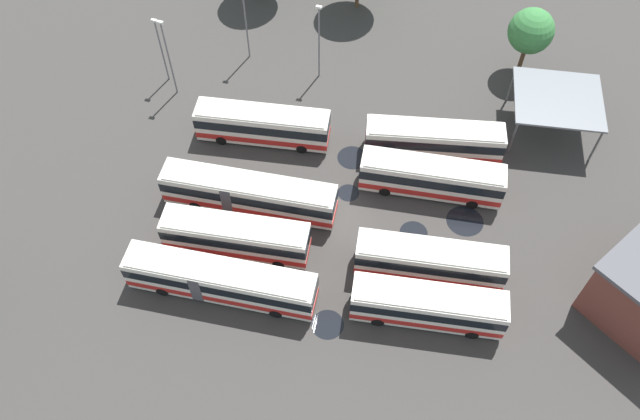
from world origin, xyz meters
name	(u,v)px	position (x,y,z in m)	size (l,w,h in m)	color
ground_plane	(337,219)	(0.00, 0.00, 0.00)	(95.72, 95.72, 0.00)	#383533
bus_row0_slot0	(220,280)	(-6.60, -9.50, 1.88)	(15.09, 4.00, 3.56)	silver
bus_row0_slot1	(236,236)	(-6.94, -5.35, 1.88)	(12.18, 4.19, 3.56)	silver
bus_row0_slot2	(248,193)	(-7.55, -1.00, 1.88)	(15.09, 4.08, 3.56)	silver
bus_row0_slot4	(263,125)	(-9.13, 6.75, 1.88)	(12.52, 4.56, 3.56)	silver
bus_row1_slot0	(428,306)	(9.15, -6.84, 1.88)	(11.81, 4.36, 3.56)	silver
bus_row1_slot1	(430,260)	(8.49, -2.92, 1.88)	(11.98, 4.34, 3.56)	silver
bus_row1_slot3	(431,177)	(6.91, 5.36, 1.88)	(12.53, 4.08, 3.56)	silver
bus_row1_slot4	(434,140)	(6.26, 9.58, 1.88)	(12.60, 5.21, 3.56)	silver
maintenance_shelter	(558,100)	(16.09, 15.92, 3.89)	(8.94, 8.44, 4.10)	slate
lamp_post_near_entrance	(245,16)	(-14.56, 17.08, 5.12)	(0.56, 0.28, 9.40)	slate
lamp_post_far_corner	(168,55)	(-19.55, 9.97, 4.73)	(0.56, 0.28, 8.62)	slate
lamp_post_by_building	(161,47)	(-21.15, 11.43, 4.08)	(0.56, 0.28, 7.35)	slate
lamp_post_mid_lot	(319,39)	(-6.76, 16.46, 4.64)	(0.56, 0.28, 8.45)	slate
tree_northeast	(531,31)	(12.50, 23.34, 4.98)	(4.42, 4.42, 7.21)	brown
puddle_front_lane	(328,325)	(2.16, -9.74, 0.00)	(2.53, 2.53, 0.01)	black
puddle_centre_drain	(352,158)	(-0.55, 6.97, 0.00)	(2.80, 2.80, 0.01)	black
puddle_between_rows	(465,221)	(10.56, 3.03, 0.00)	(3.19, 3.19, 0.01)	black
puddle_near_shelter	(348,193)	(0.20, 2.96, 0.00)	(1.91, 1.91, 0.01)	black
puddle_back_corner	(414,233)	(6.63, 0.55, 0.00)	(2.37, 2.37, 0.01)	black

